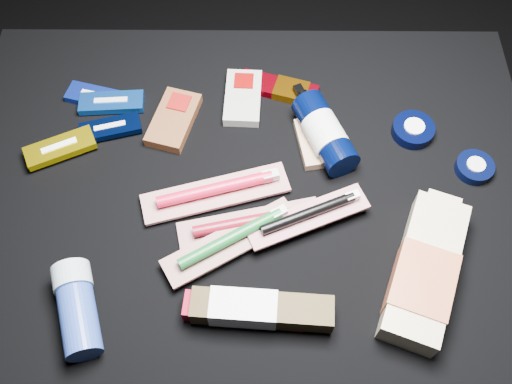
{
  "coord_description": "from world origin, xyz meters",
  "views": [
    {
      "loc": [
        0.02,
        -0.45,
        1.22
      ],
      "look_at": [
        0.01,
        0.01,
        0.42
      ],
      "focal_mm": 40.0,
      "sensor_mm": 36.0,
      "label": 1
    }
  ],
  "objects_px": {
    "lotion_bottle": "(325,133)",
    "deodorant_stick": "(77,308)",
    "bodywash_bottle": "(424,273)",
    "toothpaste_carton_red": "(238,310)"
  },
  "relations": [
    {
      "from": "lotion_bottle",
      "to": "deodorant_stick",
      "type": "xyz_separation_m",
      "value": [
        -0.37,
        -0.31,
        -0.0
      ]
    },
    {
      "from": "lotion_bottle",
      "to": "deodorant_stick",
      "type": "height_order",
      "value": "lotion_bottle"
    },
    {
      "from": "deodorant_stick",
      "to": "lotion_bottle",
      "type": "bearing_deg",
      "value": 21.87
    },
    {
      "from": "bodywash_bottle",
      "to": "deodorant_stick",
      "type": "xyz_separation_m",
      "value": [
        -0.51,
        -0.06,
        0.0
      ]
    },
    {
      "from": "bodywash_bottle",
      "to": "toothpaste_carton_red",
      "type": "height_order",
      "value": "bodywash_bottle"
    },
    {
      "from": "lotion_bottle",
      "to": "bodywash_bottle",
      "type": "distance_m",
      "value": 0.28
    },
    {
      "from": "lotion_bottle",
      "to": "bodywash_bottle",
      "type": "xyz_separation_m",
      "value": [
        0.14,
        -0.25,
        -0.01
      ]
    },
    {
      "from": "lotion_bottle",
      "to": "toothpaste_carton_red",
      "type": "height_order",
      "value": "lotion_bottle"
    },
    {
      "from": "lotion_bottle",
      "to": "bodywash_bottle",
      "type": "height_order",
      "value": "lotion_bottle"
    },
    {
      "from": "lotion_bottle",
      "to": "toothpaste_carton_red",
      "type": "xyz_separation_m",
      "value": [
        -0.14,
        -0.31,
        -0.01
      ]
    }
  ]
}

